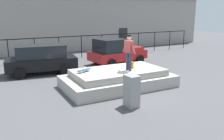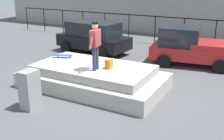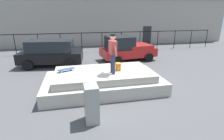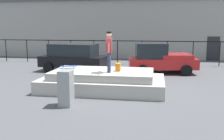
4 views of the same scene
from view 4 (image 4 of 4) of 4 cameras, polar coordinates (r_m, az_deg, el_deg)
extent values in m
plane|color=#4C4C4F|center=(11.78, -0.34, -4.38)|extent=(60.00, 60.00, 0.00)
cube|color=#ADA89E|center=(11.77, -2.02, -2.99)|extent=(5.42, 2.97, 0.56)
cube|color=#A09B91|center=(11.68, -2.04, -0.88)|extent=(4.44, 2.44, 0.32)
cylinder|color=#2D334C|center=(11.03, -0.68, 1.64)|extent=(0.14, 0.14, 0.88)
cylinder|color=#2D334C|center=(11.24, -0.61, 1.80)|extent=(0.14, 0.14, 0.88)
cube|color=maroon|center=(11.06, -0.65, 5.47)|extent=(0.30, 0.50, 0.58)
cylinder|color=maroon|center=(10.77, -0.75, 5.22)|extent=(0.14, 0.39, 0.58)
cylinder|color=maroon|center=(11.35, -0.57, 5.44)|extent=(0.14, 0.39, 0.58)
sphere|color=tan|center=(11.04, -0.66, 7.71)|extent=(0.22, 0.22, 0.22)
cylinder|color=black|center=(11.04, -0.66, 8.23)|extent=(0.23, 0.23, 0.05)
cube|color=#264C8C|center=(12.38, -9.40, 0.84)|extent=(0.80, 0.50, 0.02)
cylinder|color=silver|center=(12.32, -8.16, 0.45)|extent=(0.06, 0.05, 0.06)
cylinder|color=silver|center=(12.51, -8.26, 0.59)|extent=(0.06, 0.05, 0.06)
cylinder|color=silver|center=(12.28, -10.54, 0.36)|extent=(0.06, 0.05, 0.06)
cylinder|color=silver|center=(12.47, -10.60, 0.50)|extent=(0.06, 0.05, 0.06)
cube|color=orange|center=(11.48, 1.34, 0.63)|extent=(0.21, 0.28, 0.35)
cube|color=black|center=(16.70, -8.36, 1.93)|extent=(4.28, 2.29, 0.67)
cube|color=black|center=(16.62, -8.42, 4.37)|extent=(3.04, 1.93, 0.76)
cylinder|color=black|center=(18.12, -10.74, 1.39)|extent=(0.66, 0.30, 0.64)
cylinder|color=black|center=(16.53, -13.67, 0.51)|extent=(0.66, 0.30, 0.64)
cylinder|color=black|center=(17.11, -3.17, 1.07)|extent=(0.66, 0.30, 0.64)
cylinder|color=black|center=(15.41, -5.49, 0.10)|extent=(0.66, 0.30, 0.64)
cube|color=#B21E1E|center=(16.29, 10.84, 1.56)|extent=(4.25, 2.47, 0.61)
cube|color=black|center=(16.10, 8.45, 4.24)|extent=(2.04, 2.01, 0.90)
cube|color=#B21E1E|center=(16.39, 13.67, 3.00)|extent=(2.05, 2.07, 0.24)
cylinder|color=black|center=(17.15, 6.17, 1.05)|extent=(0.66, 0.31, 0.64)
cylinder|color=black|center=(15.21, 6.76, -0.05)|extent=(0.66, 0.31, 0.64)
cylinder|color=black|center=(17.53, 14.32, 0.99)|extent=(0.66, 0.31, 0.64)
cylinder|color=black|center=(15.64, 15.89, -0.09)|extent=(0.66, 0.31, 0.64)
cube|color=gray|center=(9.52, -9.98, -3.92)|extent=(0.46, 0.61, 1.28)
cylinder|color=black|center=(23.16, -22.08, 4.02)|extent=(0.06, 0.06, 1.78)
cylinder|color=black|center=(22.25, -18.02, 4.05)|extent=(0.06, 0.06, 1.78)
cylinder|color=black|center=(21.46, -13.63, 4.06)|extent=(0.06, 0.06, 1.78)
cylinder|color=black|center=(20.80, -8.94, 4.05)|extent=(0.06, 0.06, 1.78)
cylinder|color=black|center=(20.29, -3.98, 4.01)|extent=(0.06, 0.06, 1.78)
cylinder|color=black|center=(19.94, 1.20, 3.93)|extent=(0.06, 0.06, 1.78)
cylinder|color=black|center=(19.75, 6.52, 3.82)|extent=(0.06, 0.06, 1.78)
cylinder|color=black|center=(19.74, 11.88, 3.67)|extent=(0.06, 0.06, 1.78)
cylinder|color=black|center=(19.90, 17.21, 3.50)|extent=(0.06, 0.06, 1.78)
cylinder|color=black|center=(20.23, 22.40, 3.30)|extent=(0.06, 0.06, 1.78)
cube|color=black|center=(19.76, 3.87, 6.33)|extent=(24.00, 0.04, 0.06)
cube|color=gray|center=(27.13, 5.49, 8.82)|extent=(33.04, 8.77, 5.04)
cube|color=#4C4C51|center=(27.23, 5.58, 14.45)|extent=(33.70, 9.21, 0.30)
cube|color=#262628|center=(23.20, 21.15, 4.36)|extent=(1.00, 0.06, 2.00)
camera|label=1|loc=(8.23, -75.02, 8.82)|focal=39.39mm
camera|label=2|loc=(4.29, 62.35, 21.30)|focal=44.86mm
camera|label=3|loc=(5.10, -36.23, 14.91)|focal=28.20mm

